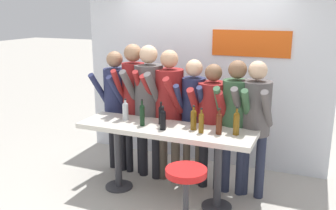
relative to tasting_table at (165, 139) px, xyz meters
name	(u,v)px	position (x,y,z in m)	size (l,w,h in m)	color
ground_plane	(165,197)	(0.00, 0.00, -0.77)	(40.00, 40.00, 0.00)	#B2ADA3
back_wall	(202,74)	(0.01, 1.36, 0.57)	(3.75, 0.12, 2.69)	silver
tasting_table	(165,139)	(0.00, 0.00, 0.00)	(2.15, 0.61, 0.92)	silver
bar_stool	(186,190)	(0.50, -0.62, -0.29)	(0.45, 0.45, 0.72)	#333338
person_far_left	(115,97)	(-0.98, 0.51, 0.31)	(0.45, 0.57, 1.73)	black
person_left	(133,93)	(-0.69, 0.50, 0.40)	(0.42, 0.57, 1.84)	black
person_center_left	(149,98)	(-0.43, 0.45, 0.37)	(0.49, 0.60, 1.84)	black
person_center	(169,102)	(-0.14, 0.45, 0.34)	(0.51, 0.62, 1.79)	#473D33
person_center_right	(193,108)	(0.18, 0.50, 0.28)	(0.39, 0.52, 1.68)	#473D33
person_right	(212,114)	(0.45, 0.45, 0.24)	(0.47, 0.55, 1.64)	black
person_far_right	(235,113)	(0.75, 0.43, 0.29)	(0.40, 0.52, 1.71)	#23283D
person_rightmost	(255,115)	(0.98, 0.45, 0.29)	(0.47, 0.57, 1.71)	#23283D
wine_bottle_0	(236,122)	(0.85, 0.05, 0.29)	(0.07, 0.07, 0.33)	brown
wine_bottle_1	(161,114)	(-0.09, 0.09, 0.28)	(0.06, 0.06, 0.28)	black
wine_bottle_2	(219,122)	(0.66, -0.01, 0.29)	(0.07, 0.07, 0.30)	#4C1E0F
wine_bottle_3	(142,114)	(-0.27, -0.06, 0.29)	(0.06, 0.06, 0.33)	black
wine_bottle_4	(194,119)	(0.35, 0.04, 0.28)	(0.07, 0.07, 0.29)	brown
wine_bottle_5	(201,122)	(0.46, -0.04, 0.28)	(0.06, 0.06, 0.29)	brown
wine_bottle_6	(125,110)	(-0.58, 0.08, 0.28)	(0.07, 0.07, 0.28)	#B7BCC1
wine_bottle_7	(163,119)	(0.01, -0.10, 0.28)	(0.07, 0.07, 0.29)	black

